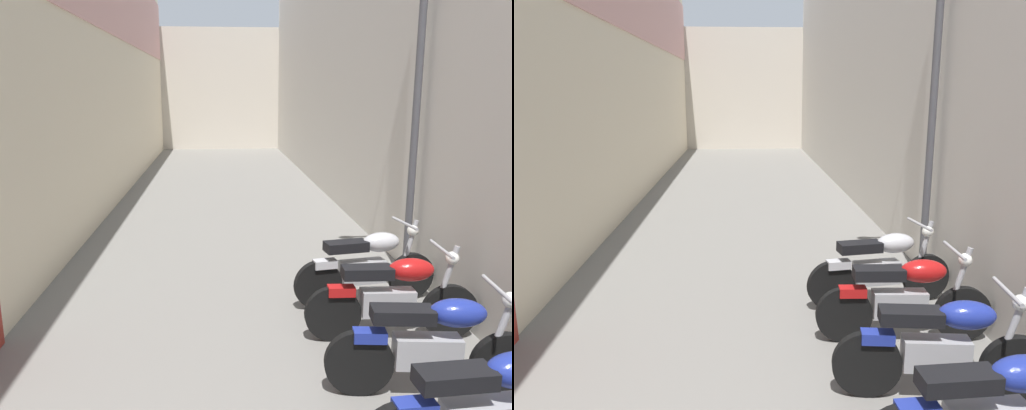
# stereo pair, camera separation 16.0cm
# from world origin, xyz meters

# --- Properties ---
(ground_plane) EXTENTS (39.70, 39.70, 0.00)m
(ground_plane) POSITION_xyz_m (0.00, 9.85, 0.00)
(ground_plane) COLOR slate
(building_left) EXTENTS (0.45, 23.70, 6.80)m
(building_left) POSITION_xyz_m (-2.73, 11.79, 3.43)
(building_left) COLOR beige
(building_left) RESTS_ON ground
(building_right) EXTENTS (0.45, 23.70, 7.47)m
(building_right) POSITION_xyz_m (2.74, 11.85, 3.73)
(building_right) COLOR beige
(building_right) RESTS_ON ground
(building_far_end) EXTENTS (8.08, 2.00, 5.18)m
(building_far_end) POSITION_xyz_m (0.00, 24.70, 2.59)
(building_far_end) COLOR beige
(building_far_end) RESTS_ON ground
(motorcycle_fourth) EXTENTS (1.85, 0.58, 1.04)m
(motorcycle_fourth) POSITION_xyz_m (1.60, 3.97, 0.50)
(motorcycle_fourth) COLOR black
(motorcycle_fourth) RESTS_ON ground
(motorcycle_fifth) EXTENTS (1.85, 0.58, 1.04)m
(motorcycle_fifth) POSITION_xyz_m (1.60, 4.89, 0.50)
(motorcycle_fifth) COLOR black
(motorcycle_fifth) RESTS_ON ground
(motorcycle_sixth) EXTENTS (1.85, 0.58, 1.04)m
(motorcycle_sixth) POSITION_xyz_m (1.60, 5.92, 0.50)
(motorcycle_sixth) COLOR black
(motorcycle_sixth) RESTS_ON ground
(motorcycle_seventh) EXTENTS (1.84, 0.58, 1.04)m
(motorcycle_seventh) POSITION_xyz_m (1.60, 6.86, 0.50)
(motorcycle_seventh) COLOR black
(motorcycle_seventh) RESTS_ON ground
(street_lamp) EXTENTS (0.79, 0.18, 4.80)m
(street_lamp) POSITION_xyz_m (2.30, 7.62, 2.80)
(street_lamp) COLOR #47474C
(street_lamp) RESTS_ON ground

